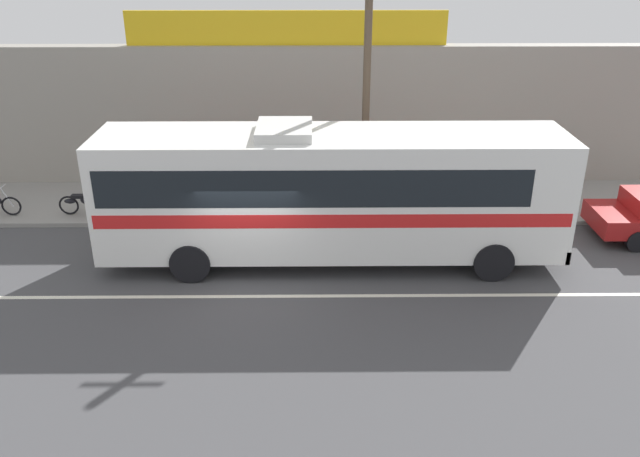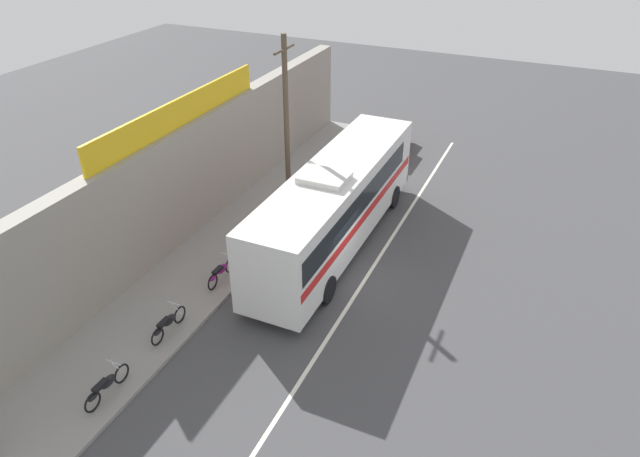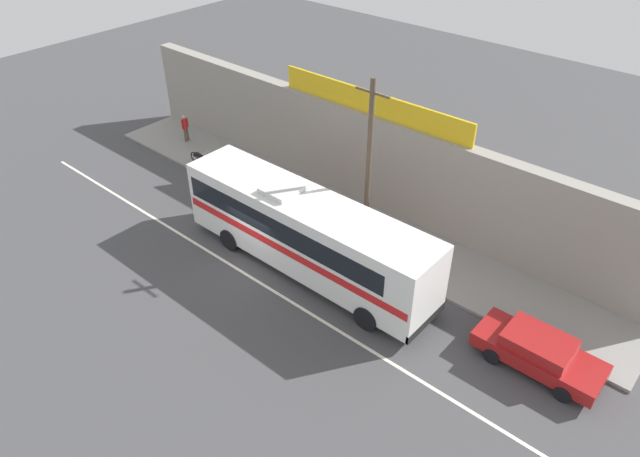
# 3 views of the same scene
# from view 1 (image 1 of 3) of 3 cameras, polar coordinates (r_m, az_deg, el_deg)

# --- Properties ---
(ground_plane) EXTENTS (70.00, 70.00, 0.00)m
(ground_plane) POSITION_cam_1_polar(r_m,az_deg,el_deg) (17.01, -6.07, -4.55)
(ground_plane) COLOR #444447
(sidewalk_slab) EXTENTS (30.00, 3.60, 0.14)m
(sidewalk_slab) POSITION_cam_1_polar(r_m,az_deg,el_deg) (21.66, -4.89, 2.29)
(sidewalk_slab) COLOR gray
(sidewalk_slab) RESTS_ON ground_plane
(storefront_facade) EXTENTS (30.00, 0.70, 4.80)m
(storefront_facade) POSITION_cam_1_polar(r_m,az_deg,el_deg) (22.97, -4.73, 9.71)
(storefront_facade) COLOR gray
(storefront_facade) RESTS_ON ground_plane
(storefront_billboard) EXTENTS (10.53, 0.12, 1.10)m
(storefront_billboard) POSITION_cam_1_polar(r_m,az_deg,el_deg) (22.36, -2.94, 17.07)
(storefront_billboard) COLOR gold
(storefront_billboard) RESTS_ON storefront_facade
(road_center_stripe) EXTENTS (30.00, 0.14, 0.01)m
(road_center_stripe) POSITION_cam_1_polar(r_m,az_deg,el_deg) (16.31, -6.32, -5.90)
(road_center_stripe) COLOR silver
(road_center_stripe) RESTS_ON ground_plane
(intercity_bus) EXTENTS (12.11, 2.68, 3.78)m
(intercity_bus) POSITION_cam_1_polar(r_m,az_deg,el_deg) (17.16, 0.75, 3.48)
(intercity_bus) COLOR white
(intercity_bus) RESTS_ON ground_plane
(utility_pole) EXTENTS (1.60, 0.22, 8.03)m
(utility_pole) POSITION_cam_1_polar(r_m,az_deg,el_deg) (19.19, 4.09, 12.60)
(utility_pole) COLOR brown
(utility_pole) RESTS_ON sidewalk_slab
(motorcycle_blue) EXTENTS (1.82, 0.56, 0.94)m
(motorcycle_blue) POSITION_cam_1_polar(r_m,az_deg,el_deg) (20.74, -11.21, 2.34)
(motorcycle_blue) COLOR black
(motorcycle_blue) RESTS_ON sidewalk_slab
(motorcycle_red) EXTENTS (1.82, 0.56, 0.94)m
(motorcycle_red) POSITION_cam_1_polar(r_m,az_deg,el_deg) (21.57, -19.67, 2.21)
(motorcycle_red) COLOR black
(motorcycle_red) RESTS_ON sidewalk_slab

